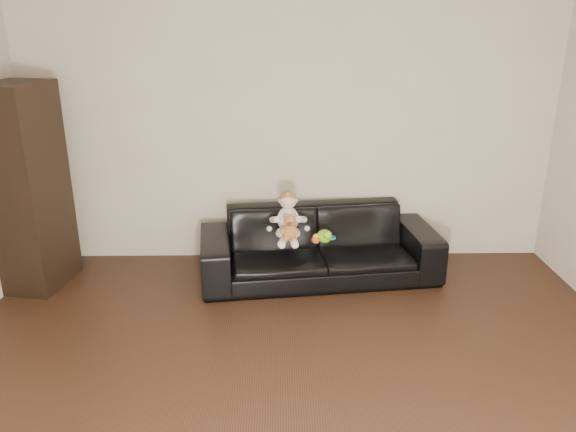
{
  "coord_description": "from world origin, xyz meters",
  "views": [
    {
      "loc": [
        -0.12,
        -2.48,
        2.29
      ],
      "look_at": [
        -0.03,
        2.15,
        0.63
      ],
      "focal_mm": 35.0,
      "sensor_mm": 36.0,
      "label": 1
    }
  ],
  "objects_px": {
    "cabinet": "(29,188)",
    "baby": "(288,219)",
    "toy_green": "(324,236)",
    "toy_blue_disc": "(330,238)",
    "toy_rattle": "(316,239)",
    "sofa": "(319,245)",
    "teddy_bear": "(289,228)"
  },
  "relations": [
    {
      "from": "toy_green",
      "to": "toy_rattle",
      "type": "distance_m",
      "value": 0.09
    },
    {
      "from": "sofa",
      "to": "toy_blue_disc",
      "type": "height_order",
      "value": "sofa"
    },
    {
      "from": "baby",
      "to": "teddy_bear",
      "type": "bearing_deg",
      "value": -82.92
    },
    {
      "from": "toy_rattle",
      "to": "baby",
      "type": "bearing_deg",
      "value": 158.7
    },
    {
      "from": "sofa",
      "to": "teddy_bear",
      "type": "xyz_separation_m",
      "value": [
        -0.27,
        -0.25,
        0.27
      ]
    },
    {
      "from": "sofa",
      "to": "baby",
      "type": "bearing_deg",
      "value": -164.78
    },
    {
      "from": "sofa",
      "to": "toy_rattle",
      "type": "relative_size",
      "value": 27.56
    },
    {
      "from": "sofa",
      "to": "toy_rattle",
      "type": "bearing_deg",
      "value": -108.89
    },
    {
      "from": "cabinet",
      "to": "toy_blue_disc",
      "type": "height_order",
      "value": "cabinet"
    },
    {
      "from": "sofa",
      "to": "toy_rattle",
      "type": "xyz_separation_m",
      "value": [
        -0.04,
        -0.21,
        0.14
      ]
    },
    {
      "from": "teddy_bear",
      "to": "toy_rattle",
      "type": "height_order",
      "value": "teddy_bear"
    },
    {
      "from": "toy_green",
      "to": "toy_rattle",
      "type": "bearing_deg",
      "value": -157.29
    },
    {
      "from": "toy_green",
      "to": "toy_rattle",
      "type": "xyz_separation_m",
      "value": [
        -0.08,
        -0.03,
        -0.02
      ]
    },
    {
      "from": "cabinet",
      "to": "toy_green",
      "type": "height_order",
      "value": "cabinet"
    },
    {
      "from": "sofa",
      "to": "toy_green",
      "type": "distance_m",
      "value": 0.24
    },
    {
      "from": "cabinet",
      "to": "toy_blue_disc",
      "type": "relative_size",
      "value": 18.78
    },
    {
      "from": "baby",
      "to": "toy_blue_disc",
      "type": "relative_size",
      "value": 4.62
    },
    {
      "from": "cabinet",
      "to": "baby",
      "type": "relative_size",
      "value": 4.07
    },
    {
      "from": "cabinet",
      "to": "toy_rattle",
      "type": "height_order",
      "value": "cabinet"
    },
    {
      "from": "baby",
      "to": "toy_green",
      "type": "relative_size",
      "value": 2.69
    },
    {
      "from": "toy_rattle",
      "to": "toy_blue_disc",
      "type": "distance_m",
      "value": 0.19
    },
    {
      "from": "baby",
      "to": "toy_green",
      "type": "height_order",
      "value": "baby"
    },
    {
      "from": "toy_green",
      "to": "toy_blue_disc",
      "type": "bearing_deg",
      "value": 54.92
    },
    {
      "from": "sofa",
      "to": "toy_blue_disc",
      "type": "xyz_separation_m",
      "value": [
        0.1,
        -0.09,
        0.11
      ]
    },
    {
      "from": "toy_blue_disc",
      "to": "toy_rattle",
      "type": "bearing_deg",
      "value": -139.21
    },
    {
      "from": "sofa",
      "to": "cabinet",
      "type": "height_order",
      "value": "cabinet"
    },
    {
      "from": "cabinet",
      "to": "teddy_bear",
      "type": "bearing_deg",
      "value": 5.93
    },
    {
      "from": "sofa",
      "to": "teddy_bear",
      "type": "height_order",
      "value": "teddy_bear"
    },
    {
      "from": "cabinet",
      "to": "baby",
      "type": "xyz_separation_m",
      "value": [
        2.23,
        -0.03,
        -0.29
      ]
    },
    {
      "from": "cabinet",
      "to": "toy_green",
      "type": "xyz_separation_m",
      "value": [
        2.54,
        -0.09,
        -0.43
      ]
    },
    {
      "from": "toy_green",
      "to": "cabinet",
      "type": "bearing_deg",
      "value": 178.07
    },
    {
      "from": "baby",
      "to": "toy_rattle",
      "type": "height_order",
      "value": "baby"
    }
  ]
}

